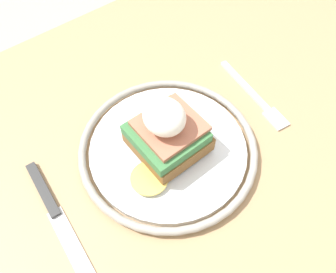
# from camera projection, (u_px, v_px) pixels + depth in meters

# --- Properties ---
(dining_table) EXTENTS (1.04, 0.68, 0.76)m
(dining_table) POSITION_uv_depth(u_px,v_px,m) (157.00, 207.00, 0.54)
(dining_table) COLOR tan
(dining_table) RESTS_ON ground_plane
(plate) EXTENTS (0.24, 0.24, 0.02)m
(plate) POSITION_uv_depth(u_px,v_px,m) (168.00, 148.00, 0.44)
(plate) COLOR silver
(plate) RESTS_ON dining_table
(sandwich) EXTENTS (0.12, 0.09, 0.08)m
(sandwich) POSITION_uv_depth(u_px,v_px,m) (167.00, 132.00, 0.41)
(sandwich) COLOR brown
(sandwich) RESTS_ON plate
(fork) EXTENTS (0.04, 0.15, 0.00)m
(fork) POSITION_uv_depth(u_px,v_px,m) (255.00, 97.00, 0.50)
(fork) COLOR silver
(fork) RESTS_ON dining_table
(knife) EXTENTS (0.03, 0.19, 0.01)m
(knife) POSITION_uv_depth(u_px,v_px,m) (55.00, 213.00, 0.39)
(knife) COLOR #2D2D2D
(knife) RESTS_ON dining_table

